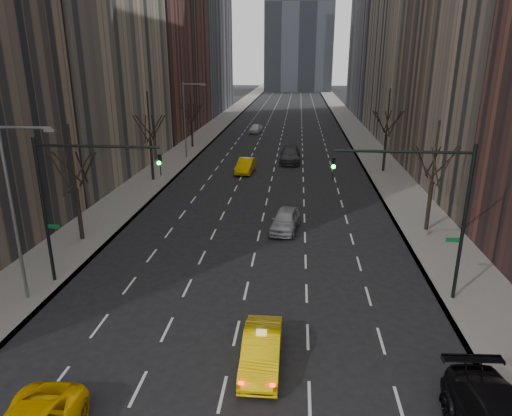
# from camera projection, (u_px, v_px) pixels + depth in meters

# --- Properties ---
(sidewalk_left) EXTENTS (4.50, 320.00, 0.15)m
(sidewalk_left) POSITION_uv_depth(u_px,v_px,m) (214.00, 128.00, 80.50)
(sidewalk_left) COLOR slate
(sidewalk_left) RESTS_ON ground
(sidewalk_right) EXTENTS (4.50, 320.00, 0.15)m
(sidewalk_right) POSITION_uv_depth(u_px,v_px,m) (354.00, 130.00, 78.38)
(sidewalk_right) COLOR slate
(sidewalk_right) RESTS_ON ground
(tree_lw_b) EXTENTS (3.36, 3.50, 7.82)m
(tree_lw_b) POSITION_uv_depth(u_px,v_px,m) (76.00, 189.00, 30.18)
(tree_lw_b) COLOR black
(tree_lw_b) RESTS_ON ground
(tree_lw_c) EXTENTS (3.36, 3.50, 8.74)m
(tree_lw_c) POSITION_uv_depth(u_px,v_px,m) (150.00, 141.00, 45.20)
(tree_lw_c) COLOR black
(tree_lw_c) RESTS_ON ground
(tree_lw_d) EXTENTS (3.36, 3.50, 7.36)m
(tree_lw_d) POSITION_uv_depth(u_px,v_px,m) (191.00, 122.00, 62.37)
(tree_lw_d) COLOR black
(tree_lw_d) RESTS_ON ground
(tree_rw_b) EXTENTS (3.36, 3.50, 7.82)m
(tree_rw_b) POSITION_uv_depth(u_px,v_px,m) (432.00, 182.00, 31.89)
(tree_rw_b) COLOR black
(tree_rw_b) RESTS_ON ground
(tree_rw_c) EXTENTS (3.36, 3.50, 8.74)m
(tree_rw_c) POSITION_uv_depth(u_px,v_px,m) (386.00, 135.00, 48.80)
(tree_rw_c) COLOR black
(tree_rw_c) RESTS_ON ground
(traffic_mast_left) EXTENTS (6.69, 0.39, 8.00)m
(traffic_mast_left) POSITION_uv_depth(u_px,v_px,m) (72.00, 189.00, 23.70)
(traffic_mast_left) COLOR black
(traffic_mast_left) RESTS_ON ground
(traffic_mast_right) EXTENTS (6.69, 0.39, 8.00)m
(traffic_mast_right) POSITION_uv_depth(u_px,v_px,m) (432.00, 198.00, 22.13)
(traffic_mast_right) COLOR black
(traffic_mast_right) RESTS_ON ground
(streetlight_near) EXTENTS (2.83, 0.22, 9.00)m
(streetlight_near) POSITION_uv_depth(u_px,v_px,m) (17.00, 197.00, 21.92)
(streetlight_near) COLOR slate
(streetlight_near) RESTS_ON ground
(streetlight_far) EXTENTS (2.83, 0.22, 9.00)m
(streetlight_far) POSITION_uv_depth(u_px,v_px,m) (187.00, 113.00, 55.00)
(streetlight_far) COLOR slate
(streetlight_far) RESTS_ON ground
(taxi_sedan) EXTENTS (1.54, 4.37, 1.44)m
(taxi_sedan) POSITION_uv_depth(u_px,v_px,m) (261.00, 350.00, 18.47)
(taxi_sedan) COLOR yellow
(taxi_sedan) RESTS_ON ground
(silver_sedan_ahead) EXTENTS (2.39, 4.71, 1.54)m
(silver_sedan_ahead) POSITION_uv_depth(u_px,v_px,m) (285.00, 220.00, 33.06)
(silver_sedan_ahead) COLOR #A1A4A9
(silver_sedan_ahead) RESTS_ON ground
(far_taxi) EXTENTS (2.00, 4.76, 1.53)m
(far_taxi) POSITION_uv_depth(u_px,v_px,m) (246.00, 166.00, 49.59)
(far_taxi) COLOR #E6B104
(far_taxi) RESTS_ON ground
(far_suv_grey) EXTENTS (2.44, 5.99, 1.74)m
(far_suv_grey) POSITION_uv_depth(u_px,v_px,m) (290.00, 155.00, 54.45)
(far_suv_grey) COLOR #303035
(far_suv_grey) RESTS_ON ground
(far_car_white) EXTENTS (2.23, 4.34, 1.41)m
(far_car_white) POSITION_uv_depth(u_px,v_px,m) (256.00, 128.00, 75.74)
(far_car_white) COLOR silver
(far_car_white) RESTS_ON ground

